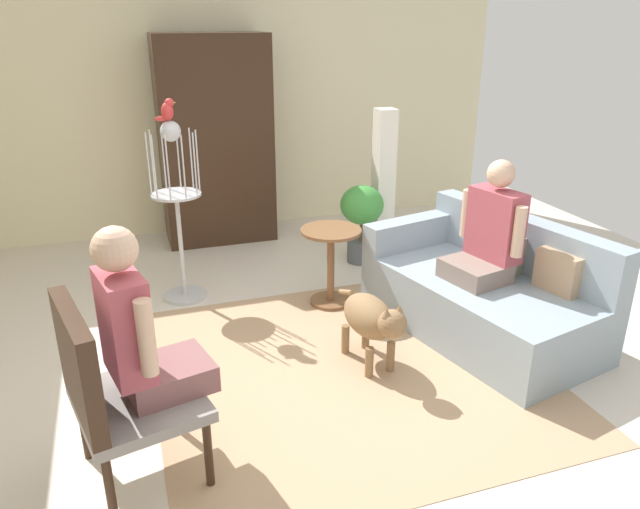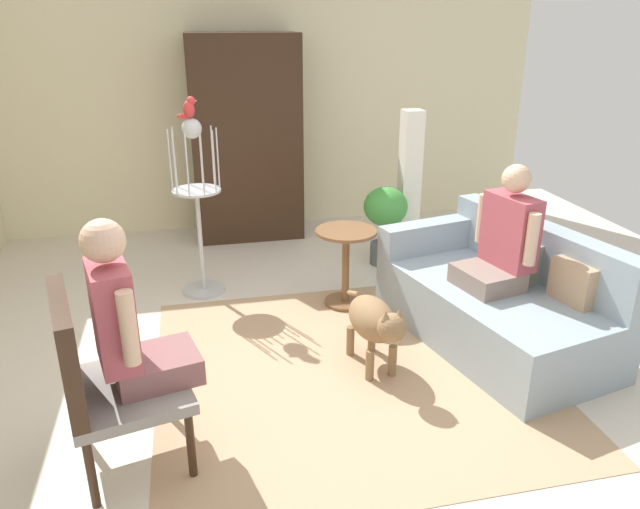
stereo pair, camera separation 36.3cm
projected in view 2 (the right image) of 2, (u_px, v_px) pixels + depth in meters
The scene contains 14 objects.
ground_plane at pixel (331, 376), 3.98m from camera, with size 7.85×7.85×0.00m, color beige.
back_wall at pixel (261, 111), 6.54m from camera, with size 6.12×0.12×2.52m, color beige.
area_rug at pixel (348, 370), 4.04m from camera, with size 2.51×2.53×0.01m, color tan.
couch at pixel (497, 300), 4.36m from camera, with size 1.30×1.89×0.84m.
armchair at pixel (98, 372), 2.99m from camera, with size 0.71×0.76×1.00m.
person_on_couch at pixel (503, 240), 4.14m from camera, with size 0.52×0.56×0.86m.
person_on_armchair at pixel (126, 321), 2.96m from camera, with size 0.55×0.50×0.90m.
round_end_table at pixel (346, 260), 4.85m from camera, with size 0.49×0.49×0.65m.
dog at pixel (375, 321), 3.95m from camera, with size 0.33×0.79×0.56m.
bird_cage_stand at pixel (198, 207), 4.93m from camera, with size 0.40×0.40×1.48m.
parrot at pixel (189, 108), 4.64m from camera, with size 0.17×0.10×0.17m.
potted_plant at pixel (385, 216), 5.63m from camera, with size 0.41×0.41×0.76m.
column_lamp at pixel (409, 187), 5.72m from camera, with size 0.20×0.20×1.43m.
armoire_cabinet at pixel (246, 139), 6.21m from camera, with size 1.11×0.56×2.08m, color #382316.
Camera 2 is at (-0.80, -3.31, 2.21)m, focal length 33.77 mm.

